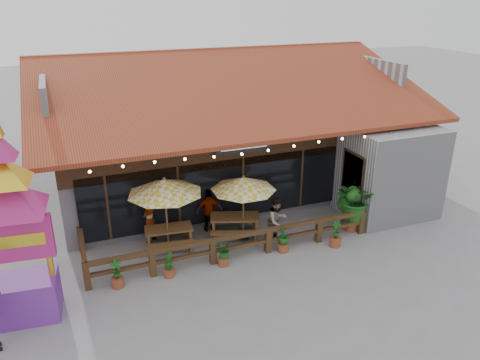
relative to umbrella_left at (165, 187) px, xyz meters
name	(u,v)px	position (x,y,z in m)	size (l,w,h in m)	color
ground	(275,242)	(3.67, -0.94, -2.37)	(100.00, 100.00, 0.00)	gray
restaurant_building	(221,134)	(3.93, 5.67, -0.17)	(15.50, 14.73, 6.09)	#B6B7BC
patio_railing	(218,242)	(1.42, -1.21, -1.76)	(10.00, 2.60, 0.92)	#4D321B
umbrella_left	(165,187)	(0.00, 0.00, 0.00)	(2.82, 2.82, 2.72)	brown
umbrella_right	(243,184)	(2.73, -0.24, -0.21)	(3.06, 3.06, 2.48)	brown
picnic_table_left	(169,234)	(0.06, 0.09, -1.85)	(1.78, 1.58, 0.78)	brown
picnic_table_right	(235,223)	(2.48, -0.01, -1.80)	(2.16, 2.01, 0.85)	brown
thai_sign_tower	(9,203)	(-4.41, -2.15, 1.09)	(2.65, 2.65, 6.56)	#6C2998
tropical_plant	(353,199)	(6.81, -1.04, -1.12)	(1.92, 2.02, 2.19)	brown
diner_a	(150,220)	(-0.46, 0.76, -1.51)	(0.63, 0.42, 1.74)	#3C2413
diner_b	(277,221)	(3.72, -0.98, -1.49)	(0.86, 0.67, 1.76)	#3C2413
diner_c	(209,211)	(1.77, 0.80, -1.55)	(0.97, 0.40, 1.66)	#3C2413
planter_a	(117,276)	(-1.97, -1.66, -1.98)	(0.38, 0.38, 0.93)	brown
planter_b	(169,266)	(-0.37, -1.67, -1.99)	(0.35, 0.35, 0.85)	brown
planter_c	(223,252)	(1.45, -1.69, -1.89)	(0.62, 0.57, 0.86)	brown
planter_d	(283,240)	(3.68, -1.60, -1.92)	(0.49, 0.49, 0.94)	brown
planter_e	(336,235)	(5.56, -1.93, -1.95)	(0.41, 0.41, 1.01)	brown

